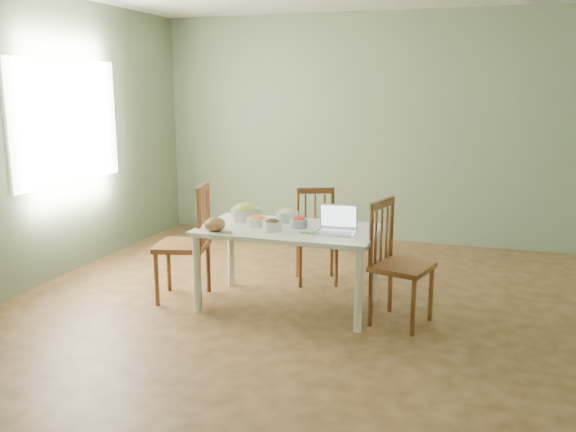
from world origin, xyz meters
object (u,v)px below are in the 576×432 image
(dining_table, at_px, (288,267))
(chair_right, at_px, (402,264))
(bread_boule, at_px, (215,224))
(laptop, at_px, (336,220))
(chair_left, at_px, (182,243))
(chair_far, at_px, (317,237))
(bowl_squash, at_px, (246,212))

(dining_table, distance_m, chair_right, 0.98)
(bread_boule, relative_size, laptop, 0.55)
(chair_left, xyz_separation_m, bread_boule, (0.41, -0.20, 0.23))
(chair_right, distance_m, bread_boule, 1.53)
(chair_far, bearing_deg, laptop, -86.59)
(chair_far, relative_size, laptop, 2.83)
(dining_table, xyz_separation_m, chair_far, (0.05, 0.72, 0.10))
(laptop, bearing_deg, chair_far, 111.81)
(chair_far, relative_size, chair_right, 0.91)
(dining_table, xyz_separation_m, bread_boule, (-0.53, -0.29, 0.40))
(bread_boule, bearing_deg, chair_far, 60.20)
(chair_right, bearing_deg, bread_boule, 113.59)
(chair_far, relative_size, bread_boule, 5.17)
(dining_table, distance_m, chair_far, 0.73)
(bread_boule, bearing_deg, chair_right, 8.08)
(chair_far, height_order, laptop, laptop)
(chair_right, relative_size, laptop, 3.11)
(bread_boule, relative_size, bowl_squash, 0.66)
(bowl_squash, relative_size, laptop, 0.83)
(chair_left, bearing_deg, bread_boule, 50.49)
(bowl_squash, bearing_deg, laptop, -14.80)
(bowl_squash, bearing_deg, chair_right, -9.49)
(chair_right, relative_size, bowl_squash, 3.76)
(chair_far, relative_size, chair_left, 0.87)
(chair_far, distance_m, bowl_squash, 0.82)
(laptop, bearing_deg, bowl_squash, 162.00)
(bread_boule, bearing_deg, laptop, 12.89)
(chair_left, distance_m, bowl_squash, 0.61)
(bowl_squash, xyz_separation_m, laptop, (0.86, -0.23, 0.03))
(chair_left, bearing_deg, chair_far, 115.71)
(chair_far, bearing_deg, dining_table, -115.74)
(bread_boule, height_order, laptop, laptop)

